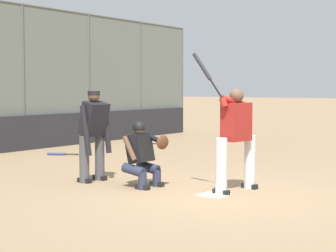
% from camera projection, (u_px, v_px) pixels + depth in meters
% --- Properties ---
extents(ground_plane, '(160.00, 160.00, 0.00)m').
position_uv_depth(ground_plane, '(214.00, 195.00, 8.89)').
color(ground_plane, '#9E7F5B').
extents(home_plate_marker, '(0.43, 0.43, 0.01)m').
position_uv_depth(home_plate_marker, '(214.00, 195.00, 8.89)').
color(home_plate_marker, white).
rests_on(home_plate_marker, ground_plane).
extents(batter_at_plate, '(0.99, 0.75, 2.26)m').
position_uv_depth(batter_at_plate, '(236.00, 136.00, 9.13)').
color(batter_at_plate, silver).
rests_on(batter_at_plate, ground_plane).
extents(catcher_behind_plate, '(0.60, 0.70, 1.13)m').
position_uv_depth(catcher_behind_plate, '(143.00, 153.00, 9.58)').
color(catcher_behind_plate, '#2D334C').
rests_on(catcher_behind_plate, ground_plane).
extents(umpire_home, '(0.67, 0.42, 1.65)m').
position_uv_depth(umpire_home, '(94.00, 133.00, 10.11)').
color(umpire_home, '#4C4C51').
rests_on(umpire_home, ground_plane).
extents(spare_bat_near_backstop, '(0.83, 0.47, 0.07)m').
position_uv_depth(spare_bat_near_backstop, '(141.00, 144.00, 16.51)').
color(spare_bat_near_backstop, black).
rests_on(spare_bat_near_backstop, ground_plane).
extents(spare_bat_by_padding, '(0.42, 0.74, 0.07)m').
position_uv_depth(spare_bat_by_padding, '(59.00, 154.00, 14.10)').
color(spare_bat_by_padding, black).
rests_on(spare_bat_by_padding, ground_plane).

